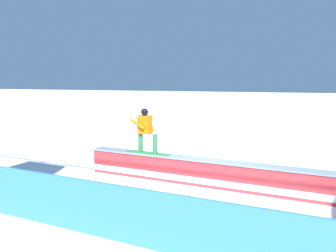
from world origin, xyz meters
The scene contains 4 objects.
ground_plane centered at (0.00, 0.00, 0.00)m, with size 120.00×120.00×0.00m, color white.
grind_box centered at (0.00, 0.00, 0.36)m, with size 7.83×1.74×0.79m.
snowboarder centered at (2.05, -0.34, 1.54)m, with size 1.52×0.55×1.40m.
safety_fence centered at (0.00, 4.01, 0.57)m, with size 8.86×0.06×1.13m, color #3981E1.
Camera 1 is at (-1.48, 9.58, 3.19)m, focal length 36.53 mm.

